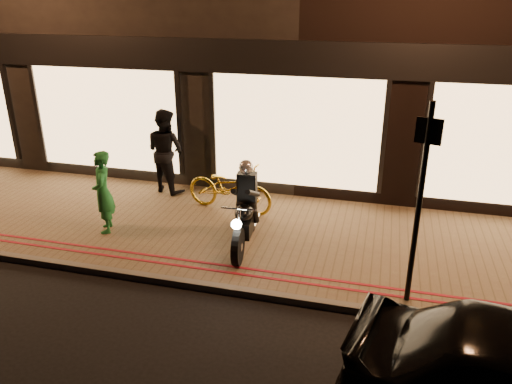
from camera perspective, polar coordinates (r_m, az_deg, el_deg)
ground at (r=7.92m, az=-1.24°, el=-11.97°), size 90.00×90.00×0.00m
sidewalk at (r=9.56m, az=2.07°, el=-5.17°), size 50.00×4.00×0.12m
kerb_stone at (r=7.92m, az=-1.14°, el=-11.42°), size 50.00×0.14×0.12m
red_kerb_lines at (r=8.30m, az=-0.19°, el=-9.22°), size 50.00×0.26×0.01m
motorcycle at (r=8.88m, az=-1.22°, el=-2.53°), size 0.61×1.94×1.59m
sign_post at (r=7.23m, az=18.26°, el=-0.46°), size 0.34×0.13×3.00m
bicycle_gold at (r=10.37m, az=-3.05°, el=0.49°), size 2.00×0.99×1.01m
person_green at (r=9.79m, az=-17.08°, el=-0.00°), size 0.60×0.69×1.59m
person_dark at (r=11.45m, az=-10.28°, el=4.65°), size 1.12×1.01×1.91m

